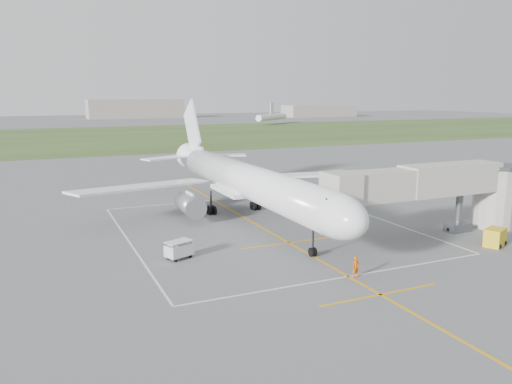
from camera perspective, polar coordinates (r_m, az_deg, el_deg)
name	(u,v)px	position (r m, az deg, el deg)	size (l,w,h in m)	color
ground	(248,220)	(57.06, -0.91, -3.19)	(700.00, 700.00, 0.00)	#5E5E61
grass_strip	(102,137)	(182.74, -17.21, 6.04)	(700.00, 120.00, 0.02)	#384A20
apron_markings	(270,232)	(51.93, 1.62, -4.61)	(28.20, 60.00, 0.01)	orange
airliner	(245,181)	(56.83, -1.22, 1.27)	(38.93, 46.75, 13.52)	white
jet_bridge	(444,188)	(53.69, 20.67, 0.39)	(23.40, 5.00, 7.20)	#9D988E
gpu_unit	(495,237)	(52.17, 25.65, -4.70)	(2.63, 2.26, 1.68)	gold
baggage_cart	(179,250)	(44.01, -8.79, -6.52)	(2.60, 2.11, 1.57)	silver
ramp_worker_nose	(356,267)	(39.85, 11.33, -8.41)	(0.62, 0.40, 1.69)	#D65106
ramp_worker_wing	(193,210)	(58.24, -7.25, -2.01)	(0.94, 0.73, 1.93)	red
distant_hangars	(42,112)	(316.28, -23.25, 8.42)	(345.00, 49.00, 12.00)	gray
distant_aircraft	(98,121)	(221.89, -17.64, 7.71)	(199.93, 46.08, 8.85)	white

